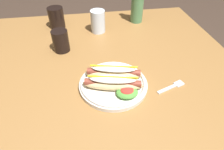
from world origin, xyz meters
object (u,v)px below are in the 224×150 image
hot_dog_plate (114,81)px  water_cup (98,21)px  fork (173,86)px  soda_cup (56,18)px  extra_cup (61,41)px  glass_bottle (137,6)px

hot_dog_plate → water_cup: (-0.01, 0.45, 0.03)m
fork → water_cup: 0.54m
soda_cup → extra_cup: soda_cup is taller
fork → extra_cup: 0.53m
glass_bottle → hot_dog_plate: bearing=-112.7°
water_cup → soda_cup: bearing=159.1°
fork → extra_cup: (-0.42, 0.32, 0.05)m
water_cup → extra_cup: size_ratio=1.15×
glass_bottle → fork: bearing=-90.5°
fork → soda_cup: size_ratio=1.05×
hot_dog_plate → extra_cup: bearing=125.1°
water_cup → glass_bottle: (0.24, 0.09, 0.03)m
soda_cup → glass_bottle: size_ratio=0.47×
hot_dog_plate → water_cup: size_ratio=2.20×
hot_dog_plate → water_cup: 0.45m
soda_cup → extra_cup: (0.03, -0.25, -0.01)m
hot_dog_plate → extra_cup: (-0.20, 0.29, 0.02)m
extra_cup → soda_cup: bearing=97.4°
extra_cup → glass_bottle: (0.43, 0.25, 0.04)m
extra_cup → glass_bottle: bearing=30.6°
hot_dog_plate → extra_cup: extra_cup is taller
soda_cup → glass_bottle: bearing=0.7°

